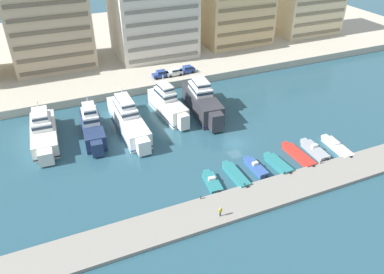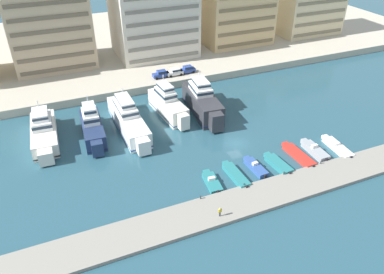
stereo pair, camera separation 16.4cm
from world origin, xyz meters
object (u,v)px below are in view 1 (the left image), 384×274
yacht_ivory_center_left (168,104)px  motorboat_blue_mid_left (255,167)px  car_blue_mid_left (187,69)px  motorboat_grey_center_right (315,150)px  car_blue_far_left (161,74)px  yacht_charcoal_center (202,101)px  car_white_left (175,72)px  pedestrian_near_edge (220,211)px  motorboat_teal_left (236,175)px  motorboat_teal_center_left (278,164)px  yacht_ivory_far_left (44,132)px  motorboat_teal_far_left (212,182)px  yacht_white_mid_left (128,119)px  motorboat_red_center (298,155)px  yacht_navy_left (92,127)px  motorboat_white_mid_right (337,147)px

yacht_ivory_center_left → motorboat_blue_mid_left: yacht_ivory_center_left is taller
motorboat_blue_mid_left → car_blue_mid_left: 39.00m
motorboat_grey_center_right → car_blue_far_left: car_blue_far_left is taller
yacht_charcoal_center → car_blue_mid_left: size_ratio=4.35×
car_white_left → pedestrian_near_edge: car_white_left is taller
motorboat_teal_left → motorboat_grey_center_right: motorboat_grey_center_right is taller
car_blue_mid_left → motorboat_teal_center_left: bearing=-89.2°
yacht_charcoal_center → motorboat_teal_center_left: 23.02m
yacht_charcoal_center → motorboat_grey_center_right: bearing=-60.1°
yacht_ivory_far_left → motorboat_blue_mid_left: size_ratio=2.74×
pedestrian_near_edge → motorboat_teal_far_left: bearing=72.5°
yacht_white_mid_left → motorboat_grey_center_right: size_ratio=2.92×
motorboat_teal_left → yacht_white_mid_left: bearing=118.9°
yacht_white_mid_left → car_white_left: size_ratio=5.01×
motorboat_red_center → car_blue_far_left: 40.63m
yacht_white_mid_left → car_blue_mid_left: bearing=41.1°
yacht_navy_left → motorboat_teal_center_left: yacht_navy_left is taller
motorboat_white_mid_right → car_blue_mid_left: 41.75m
motorboat_blue_mid_left → motorboat_red_center: bearing=0.3°
car_blue_mid_left → car_blue_far_left: bearing=-179.1°
yacht_ivory_far_left → yacht_ivory_center_left: size_ratio=1.10×
motorboat_teal_far_left → motorboat_teal_center_left: motorboat_teal_far_left is taller
motorboat_teal_far_left → motorboat_white_mid_right: motorboat_teal_far_left is taller
motorboat_teal_left → car_white_left: size_ratio=1.83×
motorboat_teal_left → car_blue_far_left: car_blue_far_left is taller
yacht_ivory_center_left → motorboat_teal_left: size_ratio=2.06×
yacht_navy_left → car_blue_far_left: size_ratio=3.62×
yacht_ivory_far_left → car_blue_far_left: yacht_ivory_far_left is taller
motorboat_teal_left → car_blue_mid_left: (7.65, 39.38, 2.41)m
car_blue_far_left → car_blue_mid_left: same height
yacht_ivory_far_left → yacht_charcoal_center: 32.10m
motorboat_teal_left → motorboat_blue_mid_left: motorboat_blue_mid_left is taller
yacht_ivory_far_left → pedestrian_near_edge: (21.26, -31.46, -0.52)m
yacht_ivory_far_left → motorboat_teal_left: bearing=-40.5°
car_blue_far_left → pedestrian_near_edge: (-7.38, -46.79, -1.32)m
yacht_ivory_center_left → car_white_left: size_ratio=3.77×
car_blue_mid_left → yacht_ivory_center_left: bearing=-125.3°
yacht_navy_left → car_blue_far_left: bearing=41.1°
yacht_ivory_center_left → motorboat_teal_center_left: size_ratio=2.31×
yacht_ivory_far_left → motorboat_red_center: size_ratio=2.04×
car_blue_mid_left → motorboat_teal_far_left: bearing=-106.9°
car_blue_mid_left → yacht_ivory_far_left: bearing=-156.6°
motorboat_red_center → yacht_ivory_center_left: bearing=124.1°
motorboat_red_center → motorboat_white_mid_right: bearing=-4.7°
motorboat_blue_mid_left → motorboat_white_mid_right: size_ratio=0.78×
car_white_left → car_blue_mid_left: same height
motorboat_white_mid_right → car_blue_far_left: 44.41m
motorboat_teal_far_left → motorboat_blue_mid_left: motorboat_blue_mid_left is taller
car_blue_mid_left → motorboat_grey_center_right: bearing=-77.0°
car_white_left → yacht_charcoal_center: bearing=-90.4°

